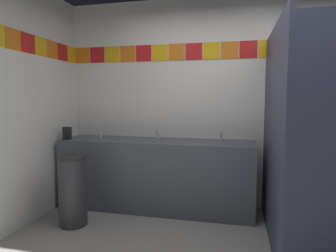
# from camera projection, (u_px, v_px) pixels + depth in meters

# --- Properties ---
(wall_back) EXTENTS (4.23, 0.09, 2.65)m
(wall_back) POSITION_uv_depth(u_px,v_px,m) (229.00, 102.00, 3.69)
(wall_back) COLOR white
(wall_back) RESTS_ON ground_plane
(vanity_counter) EXTENTS (2.39, 0.59, 0.86)m
(vanity_counter) POSITION_uv_depth(u_px,v_px,m) (156.00, 173.00, 3.65)
(vanity_counter) COLOR #4C515B
(vanity_counter) RESTS_ON ground_plane
(faucet_left) EXTENTS (0.04, 0.10, 0.14)m
(faucet_left) POSITION_uv_depth(u_px,v_px,m) (100.00, 133.00, 3.87)
(faucet_left) COLOR silver
(faucet_left) RESTS_ON vanity_counter
(faucet_center) EXTENTS (0.04, 0.10, 0.14)m
(faucet_center) POSITION_uv_depth(u_px,v_px,m) (158.00, 135.00, 3.69)
(faucet_center) COLOR silver
(faucet_center) RESTS_ON vanity_counter
(faucet_right) EXTENTS (0.04, 0.10, 0.14)m
(faucet_right) POSITION_uv_depth(u_px,v_px,m) (221.00, 137.00, 3.51)
(faucet_right) COLOR silver
(faucet_right) RESTS_ON vanity_counter
(soap_dispenser) EXTENTS (0.09, 0.09, 0.16)m
(soap_dispenser) POSITION_uv_depth(u_px,v_px,m) (67.00, 133.00, 3.68)
(soap_dispenser) COLOR black
(soap_dispenser) RESTS_ON vanity_counter
(stall_divider) EXTENTS (0.92, 1.58, 2.07)m
(stall_divider) POSITION_uv_depth(u_px,v_px,m) (296.00, 138.00, 2.52)
(stall_divider) COLOR #33384C
(stall_divider) RESTS_ON ground_plane
(toilet) EXTENTS (0.39, 0.49, 0.74)m
(toilet) POSITION_uv_depth(u_px,v_px,m) (323.00, 198.00, 3.15)
(toilet) COLOR white
(toilet) RESTS_ON ground_plane
(trash_bin) EXTENTS (0.30, 0.30, 0.77)m
(trash_bin) POSITION_uv_depth(u_px,v_px,m) (73.00, 190.00, 3.15)
(trash_bin) COLOR #333338
(trash_bin) RESTS_ON ground_plane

